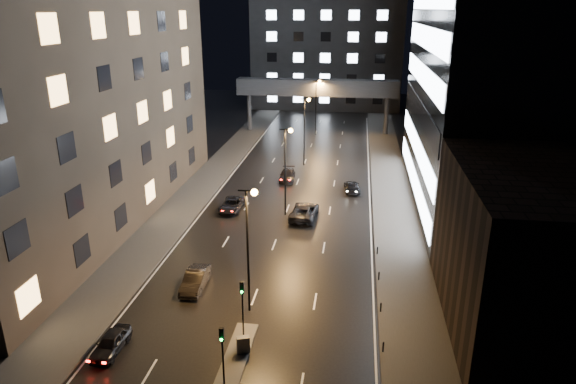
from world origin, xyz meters
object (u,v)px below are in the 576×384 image
car_away_d (287,175)px  utility_cabinet (243,344)px  car_toward_a (304,211)px  car_away_c (232,205)px  car_away_a (111,343)px  car_away_b (195,280)px  car_toward_b (352,186)px

car_away_d → utility_cabinet: 37.96m
car_toward_a → car_away_c: bearing=-3.2°
car_away_a → car_toward_a: 27.85m
car_away_b → car_away_a: bearing=-110.9°
car_away_c → car_toward_b: 16.33m
car_away_c → car_toward_a: size_ratio=0.84×
car_away_b → car_away_c: car_away_b is taller
car_away_c → car_toward_b: (13.88, 8.61, -0.03)m
car_away_c → car_toward_b: bearing=31.1°
utility_cabinet → car_toward_a: bearing=66.8°
car_toward_b → utility_cabinet: size_ratio=3.76×
car_away_a → utility_cabinet: bearing=7.5°
car_away_d → utility_cabinet: bearing=-89.1°
car_away_b → car_away_c: (-1.20, 17.75, -0.08)m
car_away_a → utility_cabinet: size_ratio=3.26×
car_toward_b → car_away_b: bearing=57.8°
car_away_a → car_away_d: size_ratio=0.82×
car_away_a → car_toward_b: car_away_a is taller
car_away_b → car_toward_b: car_away_b is taller
car_away_a → car_toward_b: 38.81m
car_away_b → car_away_d: size_ratio=0.97×
car_away_b → utility_cabinet: (5.94, -8.10, -0.01)m
car_away_a → car_toward_b: (15.85, 35.42, -0.01)m
car_away_c → utility_cabinet: (7.14, -25.85, 0.07)m
car_away_a → car_toward_a: (10.66, 25.72, 0.15)m
car_away_c → car_away_b: bearing=-86.8°
car_toward_a → car_toward_b: bearing=-114.1°
car_away_d → car_toward_b: car_away_d is taller
car_away_a → car_away_c: 26.89m
car_away_b → car_away_d: 30.03m
car_away_a → car_away_c: car_away_c is taller
car_away_c → utility_cabinet: bearing=-75.3°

